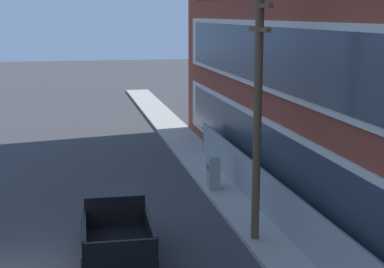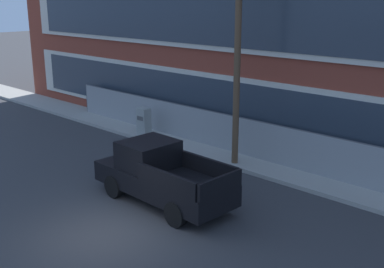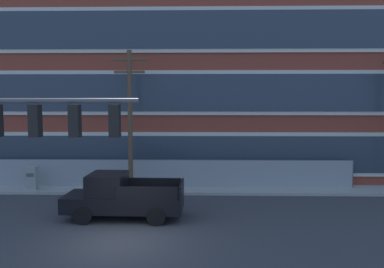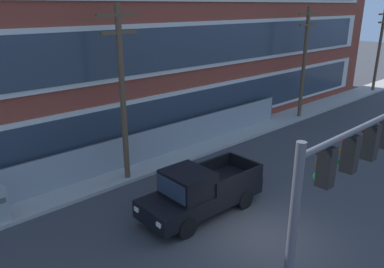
# 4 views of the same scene
# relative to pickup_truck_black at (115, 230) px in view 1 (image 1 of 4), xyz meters

# --- Properties ---
(sidewalk_building_side) EXTENTS (80.00, 2.12, 0.16)m
(sidewalk_building_side) POSITION_rel_pickup_truck_black_xyz_m (0.56, 5.21, -0.88)
(sidewalk_building_side) COLOR #9E9B93
(sidewalk_building_side) RESTS_ON ground
(chain_link_fence) EXTENTS (24.94, 0.06, 1.80)m
(chain_link_fence) POSITION_rel_pickup_truck_black_xyz_m (0.06, 5.60, -0.04)
(chain_link_fence) COLOR gray
(chain_link_fence) RESTS_ON ground
(pickup_truck_black) EXTENTS (5.33, 2.15, 2.03)m
(pickup_truck_black) POSITION_rel_pickup_truck_black_xyz_m (0.00, 0.00, 0.00)
(pickup_truck_black) COLOR black
(pickup_truck_black) RESTS_ON ground
(utility_pole_near_corner) EXTENTS (2.01, 0.26, 8.05)m
(utility_pole_near_corner) POSITION_rel_pickup_truck_black_xyz_m (-0.40, 4.53, 3.45)
(utility_pole_near_corner) COLOR brown
(utility_pole_near_corner) RESTS_ON ground
(electrical_cabinet) EXTENTS (0.60, 0.48, 1.55)m
(electrical_cabinet) POSITION_rel_pickup_truck_black_xyz_m (-6.08, 4.53, -0.18)
(electrical_cabinet) COLOR #939993
(electrical_cabinet) RESTS_ON ground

